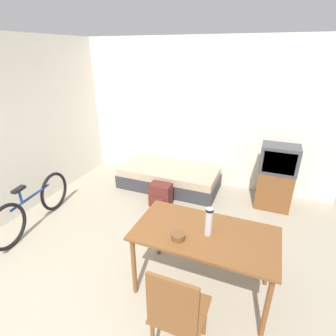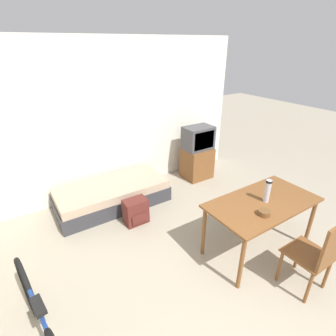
{
  "view_description": "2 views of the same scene",
  "coord_description": "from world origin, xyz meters",
  "px_view_note": "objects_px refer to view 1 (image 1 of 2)",
  "views": [
    {
      "loc": [
        1.41,
        -0.86,
        2.46
      ],
      "look_at": [
        0.27,
        1.98,
        1.08
      ],
      "focal_mm": 28.0,
      "sensor_mm": 36.0,
      "label": 1
    },
    {
      "loc": [
        -1.56,
        -0.42,
        2.59
      ],
      "look_at": [
        0.14,
        2.21,
        1.08
      ],
      "focal_mm": 28.0,
      "sensor_mm": 36.0,
      "label": 2
    }
  ],
  "objects_px": {
    "daybed": "(169,178)",
    "backpack": "(161,195)",
    "tv": "(276,178)",
    "mate_bowl": "(178,236)",
    "thermos_flask": "(209,221)",
    "bicycle": "(33,206)",
    "dining_table": "(205,239)",
    "wooden_chair": "(176,312)"
  },
  "relations": [
    {
      "from": "wooden_chair",
      "to": "dining_table",
      "type": "bearing_deg",
      "value": 88.59
    },
    {
      "from": "mate_bowl",
      "to": "wooden_chair",
      "type": "bearing_deg",
      "value": -71.07
    },
    {
      "from": "daybed",
      "to": "backpack",
      "type": "height_order",
      "value": "backpack"
    },
    {
      "from": "tv",
      "to": "mate_bowl",
      "type": "relative_size",
      "value": 7.95
    },
    {
      "from": "daybed",
      "to": "tv",
      "type": "xyz_separation_m",
      "value": [
        1.89,
        0.05,
        0.33
      ]
    },
    {
      "from": "dining_table",
      "to": "backpack",
      "type": "bearing_deg",
      "value": 128.15
    },
    {
      "from": "mate_bowl",
      "to": "bicycle",
      "type": "bearing_deg",
      "value": 170.92
    },
    {
      "from": "daybed",
      "to": "tv",
      "type": "bearing_deg",
      "value": 1.48
    },
    {
      "from": "thermos_flask",
      "to": "mate_bowl",
      "type": "relative_size",
      "value": 2.2
    },
    {
      "from": "backpack",
      "to": "thermos_flask",
      "type": "bearing_deg",
      "value": -51.32
    },
    {
      "from": "bicycle",
      "to": "backpack",
      "type": "bearing_deg",
      "value": 38.38
    },
    {
      "from": "tv",
      "to": "bicycle",
      "type": "xyz_separation_m",
      "value": [
        -3.32,
        -1.94,
        -0.2
      ]
    },
    {
      "from": "tv",
      "to": "dining_table",
      "type": "distance_m",
      "value": 2.25
    },
    {
      "from": "thermos_flask",
      "to": "backpack",
      "type": "xyz_separation_m",
      "value": [
        -1.14,
        1.43,
        -0.73
      ]
    },
    {
      "from": "dining_table",
      "to": "mate_bowl",
      "type": "bearing_deg",
      "value": -139.14
    },
    {
      "from": "bicycle",
      "to": "thermos_flask",
      "type": "relative_size",
      "value": 5.35
    },
    {
      "from": "thermos_flask",
      "to": "wooden_chair",
      "type": "bearing_deg",
      "value": -93.7
    },
    {
      "from": "dining_table",
      "to": "mate_bowl",
      "type": "relative_size",
      "value": 10.58
    },
    {
      "from": "dining_table",
      "to": "thermos_flask",
      "type": "height_order",
      "value": "thermos_flask"
    },
    {
      "from": "daybed",
      "to": "backpack",
      "type": "distance_m",
      "value": 0.68
    },
    {
      "from": "wooden_chair",
      "to": "bicycle",
      "type": "distance_m",
      "value": 2.82
    },
    {
      "from": "tv",
      "to": "backpack",
      "type": "distance_m",
      "value": 1.95
    },
    {
      "from": "dining_table",
      "to": "thermos_flask",
      "type": "relative_size",
      "value": 4.82
    },
    {
      "from": "daybed",
      "to": "thermos_flask",
      "type": "xyz_separation_m",
      "value": [
        1.26,
        -2.1,
        0.74
      ]
    },
    {
      "from": "daybed",
      "to": "mate_bowl",
      "type": "bearing_deg",
      "value": -66.25
    },
    {
      "from": "bicycle",
      "to": "tv",
      "type": "bearing_deg",
      "value": 30.35
    },
    {
      "from": "backpack",
      "to": "bicycle",
      "type": "bearing_deg",
      "value": -141.62
    },
    {
      "from": "wooden_chair",
      "to": "backpack",
      "type": "bearing_deg",
      "value": 116.36
    },
    {
      "from": "dining_table",
      "to": "wooden_chair",
      "type": "bearing_deg",
      "value": -91.41
    },
    {
      "from": "dining_table",
      "to": "wooden_chair",
      "type": "height_order",
      "value": "wooden_chair"
    },
    {
      "from": "backpack",
      "to": "mate_bowl",
      "type": "bearing_deg",
      "value": -61.1
    },
    {
      "from": "dining_table",
      "to": "backpack",
      "type": "distance_m",
      "value": 1.86
    },
    {
      "from": "daybed",
      "to": "dining_table",
      "type": "relative_size",
      "value": 1.3
    },
    {
      "from": "daybed",
      "to": "bicycle",
      "type": "bearing_deg",
      "value": -126.97
    },
    {
      "from": "dining_table",
      "to": "backpack",
      "type": "xyz_separation_m",
      "value": [
        -1.11,
        1.42,
        -0.48
      ]
    },
    {
      "from": "wooden_chair",
      "to": "mate_bowl",
      "type": "bearing_deg",
      "value": 108.93
    },
    {
      "from": "wooden_chair",
      "to": "bicycle",
      "type": "height_order",
      "value": "wooden_chair"
    },
    {
      "from": "tv",
      "to": "thermos_flask",
      "type": "distance_m",
      "value": 2.28
    },
    {
      "from": "wooden_chair",
      "to": "mate_bowl",
      "type": "height_order",
      "value": "wooden_chair"
    },
    {
      "from": "tv",
      "to": "dining_table",
      "type": "bearing_deg",
      "value": -107.26
    },
    {
      "from": "wooden_chair",
      "to": "thermos_flask",
      "type": "xyz_separation_m",
      "value": [
        0.05,
        0.78,
        0.37
      ]
    },
    {
      "from": "daybed",
      "to": "backpack",
      "type": "relative_size",
      "value": 4.61
    }
  ]
}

